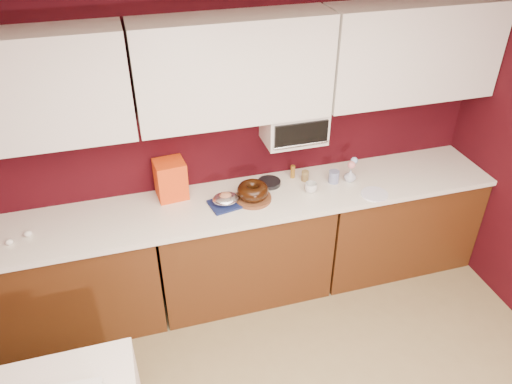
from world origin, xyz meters
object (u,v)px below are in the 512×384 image
at_px(bundt_cake, 253,191).
at_px(pandoro_box, 171,179).
at_px(blue_jar, 334,177).
at_px(flower_vase, 350,175).
at_px(toaster_oven, 294,125).
at_px(coffee_mug, 311,187).
at_px(foil_ham_nest, 226,199).

xyz_separation_m(bundt_cake, pandoro_box, (-0.57, 0.22, 0.07)).
bearing_deg(blue_jar, flower_vase, -9.53).
bearing_deg(toaster_oven, bundt_cake, -153.55).
relative_size(toaster_oven, flower_vase, 3.99).
bearing_deg(coffee_mug, bundt_cake, 177.31).
height_order(foil_ham_nest, pandoro_box, pandoro_box).
relative_size(toaster_oven, coffee_mug, 4.88).
bearing_deg(foil_ham_nest, pandoro_box, 147.35).
xyz_separation_m(pandoro_box, coffee_mug, (1.02, -0.24, -0.10)).
bearing_deg(toaster_oven, pandoro_box, 177.96).
relative_size(pandoro_box, flower_vase, 2.61).
height_order(toaster_oven, blue_jar, toaster_oven).
bearing_deg(flower_vase, foil_ham_nest, -177.19).
bearing_deg(blue_jar, toaster_oven, 157.86).
relative_size(foil_ham_nest, blue_jar, 1.97).
height_order(toaster_oven, pandoro_box, toaster_oven).
height_order(foil_ham_nest, coffee_mug, coffee_mug).
bearing_deg(flower_vase, pandoro_box, 172.54).
bearing_deg(toaster_oven, foil_ham_nest, -161.28).
distance_m(toaster_oven, coffee_mug, 0.48).
bearing_deg(flower_vase, coffee_mug, -170.60).
bearing_deg(blue_jar, bundt_cake, -175.02).
relative_size(toaster_oven, bundt_cake, 1.93).
height_order(bundt_cake, coffee_mug, bundt_cake).
bearing_deg(bundt_cake, blue_jar, 4.98).
bearing_deg(flower_vase, blue_jar, 170.47).
bearing_deg(bundt_cake, coffee_mug, -2.69).
distance_m(bundt_cake, pandoro_box, 0.61).
xyz_separation_m(coffee_mug, flower_vase, (0.35, 0.06, 0.01)).
height_order(bundt_cake, pandoro_box, pandoro_box).
distance_m(toaster_oven, blue_jar, 0.54).
bearing_deg(toaster_oven, blue_jar, -22.14).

